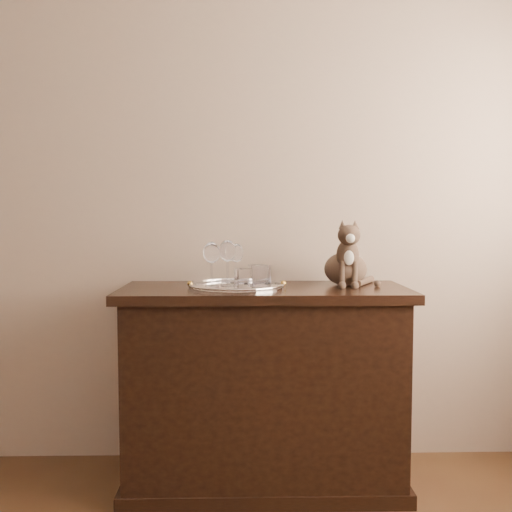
{
  "coord_description": "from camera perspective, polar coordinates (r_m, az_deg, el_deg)",
  "views": [
    {
      "loc": [
        0.51,
        -0.43,
        1.15
      ],
      "look_at": [
        0.57,
        1.95,
        0.98
      ],
      "focal_mm": 40.0,
      "sensor_mm": 36.0,
      "label": 1
    }
  ],
  "objects": [
    {
      "name": "tumbler_b",
      "position": [
        2.26,
        -1.28,
        -2.33
      ],
      "size": [
        0.07,
        0.07,
        0.08
      ],
      "primitive_type": "cylinder",
      "color": "white",
      "rests_on": "tray"
    },
    {
      "name": "cat",
      "position": [
        2.49,
        8.95,
        0.35
      ],
      "size": [
        0.3,
        0.28,
        0.28
      ],
      "primitive_type": null,
      "rotation": [
        0.0,
        0.0,
        -0.05
      ],
      "color": "#4A3A2C",
      "rests_on": "sideboard"
    },
    {
      "name": "wine_glass_c",
      "position": [
        2.35,
        -4.45,
        -0.83
      ],
      "size": [
        0.07,
        0.07,
        0.19
      ],
      "primitive_type": null,
      "color": "silver",
      "rests_on": "tray"
    },
    {
      "name": "tray",
      "position": [
        2.38,
        -1.92,
        -3.1
      ],
      "size": [
        0.4,
        0.4,
        0.01
      ],
      "primitive_type": "cylinder",
      "color": "white",
      "rests_on": "sideboard"
    },
    {
      "name": "wine_glass_d",
      "position": [
        2.39,
        -2.86,
        -0.68
      ],
      "size": [
        0.07,
        0.07,
        0.19
      ],
      "primitive_type": null,
      "color": "silver",
      "rests_on": "tray"
    },
    {
      "name": "sideboard",
      "position": [
        2.48,
        0.81,
        -12.96
      ],
      "size": [
        1.2,
        0.5,
        0.85
      ],
      "primitive_type": null,
      "color": "black",
      "rests_on": "ground"
    },
    {
      "name": "wine_glass_b",
      "position": [
        2.48,
        -2.01,
        -0.72
      ],
      "size": [
        0.06,
        0.06,
        0.17
      ],
      "primitive_type": null,
      "color": "white",
      "rests_on": "tray"
    },
    {
      "name": "wall_back",
      "position": [
        2.74,
        -12.21,
        8.14
      ],
      "size": [
        4.0,
        0.1,
        2.7
      ],
      "primitive_type": "cube",
      "color": "#C3AA92",
      "rests_on": "ground"
    },
    {
      "name": "tumbler_c",
      "position": [
        2.36,
        0.13,
        -1.97
      ],
      "size": [
        0.08,
        0.08,
        0.09
      ],
      "primitive_type": "cylinder",
      "color": "white",
      "rests_on": "tray"
    },
    {
      "name": "tumbler_a",
      "position": [
        2.3,
        0.5,
        -2.09
      ],
      "size": [
        0.08,
        0.08,
        0.09
      ],
      "primitive_type": "cylinder",
      "color": "white",
      "rests_on": "tray"
    }
  ]
}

